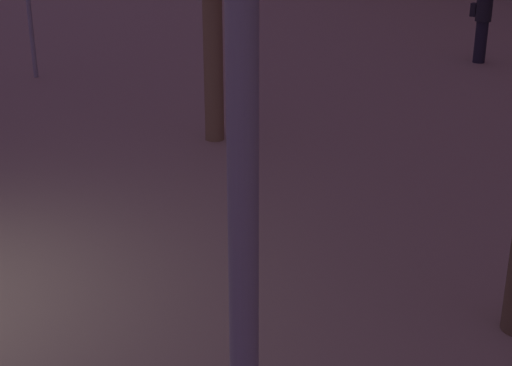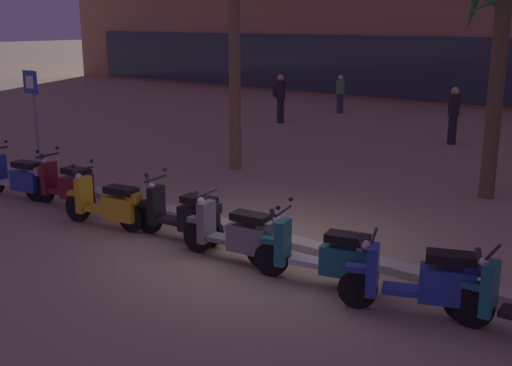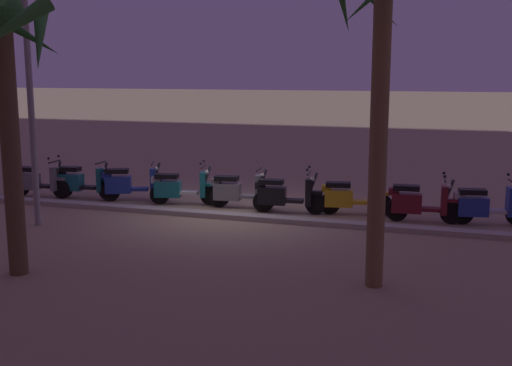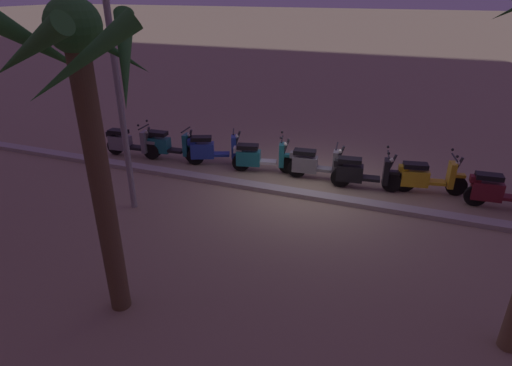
% 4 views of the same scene
% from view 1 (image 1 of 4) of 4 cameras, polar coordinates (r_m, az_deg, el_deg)
% --- Properties ---
extents(crossing_sign, '(0.60, 0.12, 2.40)m').
position_cam_1_polar(crossing_sign, '(15.87, -16.68, 12.85)').
color(crossing_sign, '#939399').
rests_on(crossing_sign, ground).
extents(pedestrian_by_palm_tree, '(0.44, 0.41, 1.77)m').
position_cam_1_polar(pedestrian_by_palm_tree, '(17.35, 16.53, 11.66)').
color(pedestrian_by_palm_tree, black).
rests_on(pedestrian_by_palm_tree, ground).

